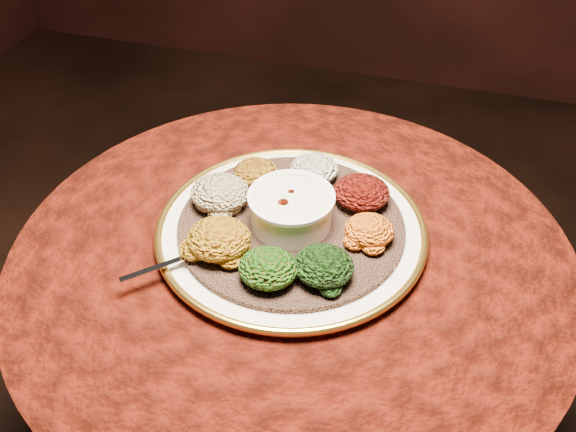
# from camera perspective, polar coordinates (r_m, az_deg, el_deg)

# --- Properties ---
(table) EXTENTS (0.96, 0.96, 0.73)m
(table) POSITION_cam_1_polar(r_m,az_deg,el_deg) (1.22, 0.32, -9.16)
(table) COLOR black
(table) RESTS_ON ground
(platter) EXTENTS (0.59, 0.59, 0.02)m
(platter) POSITION_cam_1_polar(r_m,az_deg,el_deg) (1.11, 0.29, -1.24)
(platter) COLOR white
(platter) RESTS_ON table
(injera) EXTENTS (0.49, 0.49, 0.01)m
(injera) POSITION_cam_1_polar(r_m,az_deg,el_deg) (1.10, 0.29, -0.83)
(injera) COLOR brown
(injera) RESTS_ON platter
(stew_bowl) EXTENTS (0.15, 0.15, 0.06)m
(stew_bowl) POSITION_cam_1_polar(r_m,az_deg,el_deg) (1.08, 0.30, 0.78)
(stew_bowl) COLOR white
(stew_bowl) RESTS_ON injera
(spoon) EXTENTS (0.13, 0.12, 0.01)m
(spoon) POSITION_cam_1_polar(r_m,az_deg,el_deg) (1.05, -8.26, -3.35)
(spoon) COLOR silver
(spoon) RESTS_ON injera
(portion_ayib) EXTENTS (0.09, 0.08, 0.04)m
(portion_ayib) POSITION_cam_1_polar(r_m,az_deg,el_deg) (1.19, 2.36, 4.23)
(portion_ayib) COLOR silver
(portion_ayib) RESTS_ON injera
(portion_kitfo) EXTENTS (0.10, 0.10, 0.05)m
(portion_kitfo) POSITION_cam_1_polar(r_m,az_deg,el_deg) (1.13, 6.54, 2.11)
(portion_kitfo) COLOR black
(portion_kitfo) RESTS_ON injera
(portion_tikil) EXTENTS (0.08, 0.08, 0.04)m
(portion_tikil) POSITION_cam_1_polar(r_m,az_deg,el_deg) (1.07, 7.25, -1.25)
(portion_tikil) COLOR #B36C0E
(portion_tikil) RESTS_ON injera
(portion_gomen) EXTENTS (0.10, 0.09, 0.05)m
(portion_gomen) POSITION_cam_1_polar(r_m,az_deg,el_deg) (0.99, 3.18, -4.43)
(portion_gomen) COLOR black
(portion_gomen) RESTS_ON injera
(portion_mixveg) EXTENTS (0.09, 0.09, 0.04)m
(portion_mixveg) POSITION_cam_1_polar(r_m,az_deg,el_deg) (0.99, -1.78, -4.64)
(portion_mixveg) COLOR #9C2A0A
(portion_mixveg) RESTS_ON injera
(portion_kik) EXTENTS (0.11, 0.10, 0.05)m
(portion_kik) POSITION_cam_1_polar(r_m,az_deg,el_deg) (1.04, -6.16, -2.03)
(portion_kik) COLOR #9F750E
(portion_kik) RESTS_ON injera
(portion_timatim) EXTENTS (0.10, 0.10, 0.05)m
(portion_timatim) POSITION_cam_1_polar(r_m,az_deg,el_deg) (1.13, -6.05, 2.07)
(portion_timatim) COLOR maroon
(portion_timatim) RESTS_ON injera
(portion_shiro) EXTENTS (0.08, 0.08, 0.04)m
(portion_shiro) POSITION_cam_1_polar(r_m,az_deg,el_deg) (1.18, -2.86, 3.91)
(portion_shiro) COLOR #926911
(portion_shiro) RESTS_ON injera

